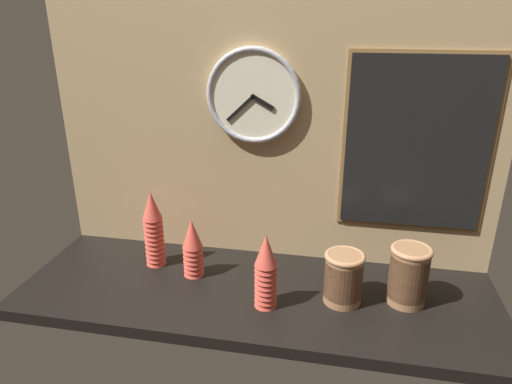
% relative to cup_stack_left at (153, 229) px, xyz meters
% --- Properties ---
extents(ground_plane, '(1.60, 0.56, 0.04)m').
position_rel_cup_stack_left_xyz_m(ground_plane, '(0.40, -0.09, -0.16)').
color(ground_plane, black).
extents(wall_tiled_back, '(1.60, 0.03, 1.05)m').
position_rel_cup_stack_left_xyz_m(wall_tiled_back, '(0.40, 0.18, 0.38)').
color(wall_tiled_back, tan).
rests_on(wall_tiled_back, ground_plane).
extents(cup_stack_left, '(0.07, 0.07, 0.29)m').
position_rel_cup_stack_left_xyz_m(cup_stack_left, '(0.00, 0.00, 0.00)').
color(cup_stack_left, '#DB4C3D').
rests_on(cup_stack_left, ground_plane).
extents(cup_stack_center_right, '(0.07, 0.07, 0.25)m').
position_rel_cup_stack_left_xyz_m(cup_stack_center_right, '(0.45, -0.18, -0.02)').
color(cup_stack_center_right, '#DB4C3D').
rests_on(cup_stack_center_right, ground_plane).
extents(cup_stack_center_left, '(0.07, 0.07, 0.21)m').
position_rel_cup_stack_left_xyz_m(cup_stack_center_left, '(0.16, -0.05, -0.04)').
color(cup_stack_center_left, '#DB4C3D').
rests_on(cup_stack_center_left, ground_plane).
extents(bowl_stack_right, '(0.13, 0.13, 0.17)m').
position_rel_cup_stack_left_xyz_m(bowl_stack_right, '(0.69, -0.11, -0.05)').
color(bowl_stack_right, '#996B47').
rests_on(bowl_stack_right, ground_plane).
extents(bowl_stack_far_right, '(0.13, 0.13, 0.20)m').
position_rel_cup_stack_left_xyz_m(bowl_stack_far_right, '(0.89, -0.08, -0.04)').
color(bowl_stack_far_right, '#996B47').
rests_on(bowl_stack_far_right, ground_plane).
extents(wall_clock, '(0.33, 0.03, 0.33)m').
position_rel_cup_stack_left_xyz_m(wall_clock, '(0.34, 0.15, 0.47)').
color(wall_clock, beige).
extents(menu_board, '(0.49, 0.01, 0.61)m').
position_rel_cup_stack_left_xyz_m(menu_board, '(0.90, 0.15, 0.32)').
color(menu_board, olive).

